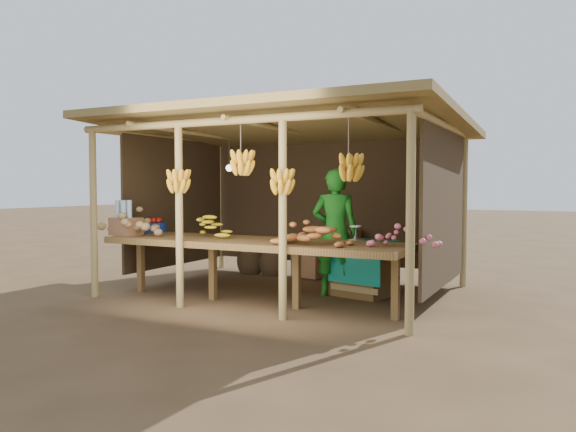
% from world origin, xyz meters
% --- Properties ---
extents(ground, '(60.00, 60.00, 0.00)m').
position_xyz_m(ground, '(0.00, 0.00, 0.00)').
color(ground, brown).
rests_on(ground, ground).
extents(stall_structure, '(4.70, 3.50, 2.43)m').
position_xyz_m(stall_structure, '(0.07, -0.13, 1.90)').
color(stall_structure, tan).
rests_on(stall_structure, ground).
extents(counter, '(3.90, 1.05, 0.80)m').
position_xyz_m(counter, '(0.00, -0.95, 0.74)').
color(counter, brown).
rests_on(counter, ground).
extents(potato_heap, '(1.22, 1.01, 0.37)m').
position_xyz_m(potato_heap, '(-1.86, -1.05, 0.98)').
color(potato_heap, tan).
rests_on(potato_heap, counter).
extents(sweet_potato_heap, '(0.99, 0.71, 0.35)m').
position_xyz_m(sweet_potato_heap, '(0.88, -1.17, 0.98)').
color(sweet_potato_heap, '#B4662E').
rests_on(sweet_potato_heap, counter).
extents(onion_heap, '(0.82, 0.67, 0.35)m').
position_xyz_m(onion_heap, '(1.90, -0.98, 0.98)').
color(onion_heap, '#C86171').
rests_on(onion_heap, counter).
extents(banana_pile, '(0.66, 0.54, 0.35)m').
position_xyz_m(banana_pile, '(-0.69, -0.85, 0.97)').
color(banana_pile, yellow).
rests_on(banana_pile, counter).
extents(tomato_basin, '(0.39, 0.39, 0.21)m').
position_xyz_m(tomato_basin, '(-1.90, -0.58, 0.88)').
color(tomato_basin, navy).
rests_on(tomato_basin, counter).
extents(bottle_box, '(0.41, 0.34, 0.47)m').
position_xyz_m(bottle_box, '(-1.87, -1.15, 0.98)').
color(bottle_box, brown).
rests_on(bottle_box, counter).
extents(vendor, '(0.70, 0.55, 1.69)m').
position_xyz_m(vendor, '(0.70, -0.00, 0.85)').
color(vendor, '#186F1B').
rests_on(vendor, ground).
extents(tarp_crate, '(0.93, 0.85, 0.96)m').
position_xyz_m(tarp_crate, '(1.00, 0.21, 0.39)').
color(tarp_crate, brown).
rests_on(tarp_crate, ground).
extents(carton_stack, '(1.07, 0.46, 0.78)m').
position_xyz_m(carton_stack, '(0.14, 1.20, 0.34)').
color(carton_stack, brown).
rests_on(carton_stack, ground).
extents(burlap_sacks, '(0.89, 0.46, 0.63)m').
position_xyz_m(burlap_sacks, '(-1.08, 1.15, 0.27)').
color(burlap_sacks, '#42311E').
rests_on(burlap_sacks, ground).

